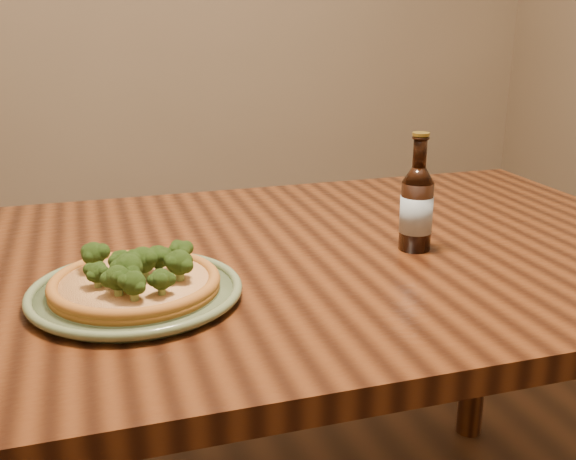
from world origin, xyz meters
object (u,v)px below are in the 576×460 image
object	(u,v)px
pizza	(136,280)
beer_bottle	(417,207)
table	(250,306)
plate	(136,291)

from	to	relation	value
pizza	beer_bottle	xyz separation A→B (m)	(0.49, 0.07, 0.05)
table	beer_bottle	xyz separation A→B (m)	(0.29, -0.05, 0.17)
table	pizza	size ratio (longest dim) A/B	6.46
beer_bottle	plate	bearing A→B (deg)	-155.97
table	pizza	xyz separation A→B (m)	(-0.20, -0.12, 0.12)
table	beer_bottle	world-z (taller)	beer_bottle
plate	pizza	size ratio (longest dim) A/B	1.26
table	plate	distance (m)	0.26
plate	pizza	world-z (taller)	pizza
table	plate	bearing A→B (deg)	-148.60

